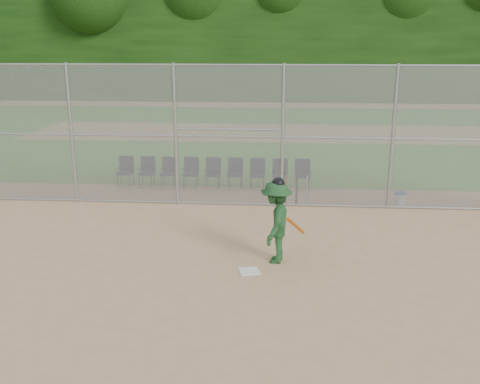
# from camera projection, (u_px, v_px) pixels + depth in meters

# --- Properties ---
(ground) EXTENTS (100.00, 100.00, 0.00)m
(ground) POSITION_uv_depth(u_px,v_px,m) (231.00, 279.00, 10.60)
(ground) COLOR tan
(ground) RESTS_ON ground
(grass_strip) EXTENTS (100.00, 100.00, 0.00)m
(grass_strip) POSITION_uv_depth(u_px,v_px,m) (262.00, 132.00, 27.88)
(grass_strip) COLOR #2E6D20
(grass_strip) RESTS_ON ground
(dirt_patch_far) EXTENTS (24.00, 24.00, 0.00)m
(dirt_patch_far) POSITION_uv_depth(u_px,v_px,m) (262.00, 132.00, 27.88)
(dirt_patch_far) COLOR tan
(dirt_patch_far) RESTS_ON ground
(backstop_fence) EXTENTS (16.09, 0.09, 4.00)m
(backstop_fence) POSITION_uv_depth(u_px,v_px,m) (247.00, 134.00, 14.84)
(backstop_fence) COLOR gray
(backstop_fence) RESTS_ON ground
(treeline) EXTENTS (81.00, 60.00, 11.00)m
(treeline) POSITION_uv_depth(u_px,v_px,m) (264.00, 23.00, 28.32)
(treeline) COLOR black
(treeline) RESTS_ON ground
(home_plate) EXTENTS (0.48, 0.48, 0.02)m
(home_plate) POSITION_uv_depth(u_px,v_px,m) (249.00, 271.00, 10.95)
(home_plate) COLOR silver
(home_plate) RESTS_ON ground
(batter_at_plate) EXTENTS (1.04, 1.35, 1.86)m
(batter_at_plate) POSITION_uv_depth(u_px,v_px,m) (276.00, 221.00, 11.23)
(batter_at_plate) COLOR #1C4621
(batter_at_plate) RESTS_ON ground
(water_cooler) EXTENTS (0.33, 0.33, 0.42)m
(water_cooler) POSITION_uv_depth(u_px,v_px,m) (400.00, 199.00, 15.26)
(water_cooler) COLOR white
(water_cooler) RESTS_ON ground
(spare_bats) EXTENTS (0.66, 0.26, 0.85)m
(spare_bats) POSITION_uv_depth(u_px,v_px,m) (297.00, 190.00, 15.42)
(spare_bats) COLOR #D84C14
(spare_bats) RESTS_ON ground
(chair_0) EXTENTS (0.54, 0.52, 0.96)m
(chair_0) POSITION_uv_depth(u_px,v_px,m) (125.00, 172.00, 17.32)
(chair_0) COLOR #0E1733
(chair_0) RESTS_ON ground
(chair_1) EXTENTS (0.54, 0.52, 0.96)m
(chair_1) POSITION_uv_depth(u_px,v_px,m) (147.00, 172.00, 17.27)
(chair_1) COLOR #0E1733
(chair_1) RESTS_ON ground
(chair_2) EXTENTS (0.54, 0.52, 0.96)m
(chair_2) POSITION_uv_depth(u_px,v_px,m) (169.00, 173.00, 17.22)
(chair_2) COLOR #0E1733
(chair_2) RESTS_ON ground
(chair_3) EXTENTS (0.54, 0.52, 0.96)m
(chair_3) POSITION_uv_depth(u_px,v_px,m) (191.00, 173.00, 17.17)
(chair_3) COLOR #0E1733
(chair_3) RESTS_ON ground
(chair_4) EXTENTS (0.54, 0.52, 0.96)m
(chair_4) POSITION_uv_depth(u_px,v_px,m) (213.00, 173.00, 17.11)
(chair_4) COLOR #0E1733
(chair_4) RESTS_ON ground
(chair_5) EXTENTS (0.54, 0.52, 0.96)m
(chair_5) POSITION_uv_depth(u_px,v_px,m) (235.00, 174.00, 17.06)
(chair_5) COLOR #0E1733
(chair_5) RESTS_ON ground
(chair_6) EXTENTS (0.54, 0.52, 0.96)m
(chair_6) POSITION_uv_depth(u_px,v_px,m) (257.00, 174.00, 17.01)
(chair_6) COLOR #0E1733
(chair_6) RESTS_ON ground
(chair_7) EXTENTS (0.54, 0.52, 0.96)m
(chair_7) POSITION_uv_depth(u_px,v_px,m) (280.00, 175.00, 16.96)
(chair_7) COLOR #0E1733
(chair_7) RESTS_ON ground
(chair_8) EXTENTS (0.54, 0.52, 0.96)m
(chair_8) POSITION_uv_depth(u_px,v_px,m) (303.00, 175.00, 16.91)
(chair_8) COLOR #0E1733
(chair_8) RESTS_ON ground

